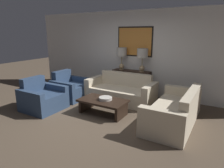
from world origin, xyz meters
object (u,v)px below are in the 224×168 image
object	(u,v)px
coffee_table	(103,103)
console_table	(131,83)
couch_by_back_wall	(121,92)
armchair_near_camera	(43,99)
couch_by_side	(175,112)
table_lamp_left	(122,54)
table_lamp_right	(142,56)
decorative_bowl	(106,98)
armchair_near_back_wall	(70,89)

from	to	relation	value
coffee_table	console_table	bearing A→B (deg)	92.03
couch_by_back_wall	armchair_near_camera	distance (m)	2.20
couch_by_side	armchair_near_camera	bearing A→B (deg)	-164.57
table_lamp_left	coffee_table	distance (m)	2.08
table_lamp_right	decorative_bowl	distance (m)	1.96
coffee_table	armchair_near_camera	xyz separation A→B (m)	(-1.55, -0.54, 0.01)
table_lamp_left	table_lamp_right	size ratio (longest dim) A/B	1.00
console_table	decorative_bowl	size ratio (longest dim) A/B	3.73
coffee_table	decorative_bowl	xyz separation A→B (m)	(0.05, 0.04, 0.13)
table_lamp_left	couch_by_back_wall	distance (m)	1.28
table_lamp_left	couch_by_back_wall	world-z (taller)	table_lamp_left
couch_by_side	couch_by_back_wall	bearing A→B (deg)	157.17
armchair_near_back_wall	couch_by_side	bearing A→B (deg)	-3.36
coffee_table	armchair_near_camera	world-z (taller)	armchair_near_camera
table_lamp_left	table_lamp_right	distance (m)	0.71
console_table	armchair_near_camera	bearing A→B (deg)	-122.84
console_table	decorative_bowl	bearing A→B (deg)	-86.19
console_table	table_lamp_right	world-z (taller)	table_lamp_right
table_lamp_left	decorative_bowl	bearing A→B (deg)	-74.79
table_lamp_right	armchair_near_back_wall	xyz separation A→B (m)	(-1.84, -1.22, -1.02)
console_table	armchair_near_camera	xyz separation A→B (m)	(-1.49, -2.30, -0.12)
armchair_near_back_wall	console_table	bearing A→B (deg)	39.39
coffee_table	armchair_near_back_wall	xyz separation A→B (m)	(-1.55, 0.54, 0.01)
couch_by_back_wall	couch_by_side	world-z (taller)	same
armchair_near_camera	table_lamp_right	bearing A→B (deg)	51.37
couch_by_side	armchair_near_back_wall	xyz separation A→B (m)	(-3.23, 0.19, 0.01)
couch_by_back_wall	decorative_bowl	distance (m)	1.06
table_lamp_right	decorative_bowl	bearing A→B (deg)	-97.89
couch_by_back_wall	coffee_table	xyz separation A→B (m)	(0.06, -1.09, -0.01)
couch_by_side	armchair_near_camera	xyz separation A→B (m)	(-3.23, -0.89, 0.01)
armchair_near_back_wall	decorative_bowl	bearing A→B (deg)	-17.38
console_table	couch_by_side	xyz separation A→B (m)	(1.75, -1.41, -0.12)
couch_by_back_wall	armchair_near_back_wall	distance (m)	1.58
table_lamp_right	coffee_table	world-z (taller)	table_lamp_right
armchair_near_camera	console_table	bearing A→B (deg)	57.16
coffee_table	decorative_bowl	size ratio (longest dim) A/B	3.61
coffee_table	table_lamp_left	bearing A→B (deg)	103.28
coffee_table	armchair_near_back_wall	distance (m)	1.64
coffee_table	couch_by_back_wall	bearing A→B (deg)	93.29
decorative_bowl	armchair_near_camera	world-z (taller)	armchair_near_camera
table_lamp_right	couch_by_back_wall	size ratio (longest dim) A/B	0.35
couch_by_side	coffee_table	bearing A→B (deg)	-168.22
decorative_bowl	armchair_near_back_wall	world-z (taller)	armchair_near_back_wall
table_lamp_right	armchair_near_camera	size ratio (longest dim) A/B	0.74
coffee_table	armchair_near_back_wall	world-z (taller)	armchair_near_back_wall
coffee_table	armchair_near_back_wall	size ratio (longest dim) A/B	1.24
table_lamp_right	couch_by_back_wall	xyz separation A→B (m)	(-0.35, -0.68, -1.03)
console_table	couch_by_back_wall	distance (m)	0.69
console_table	couch_by_side	distance (m)	2.25
table_lamp_right	decorative_bowl	world-z (taller)	table_lamp_right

